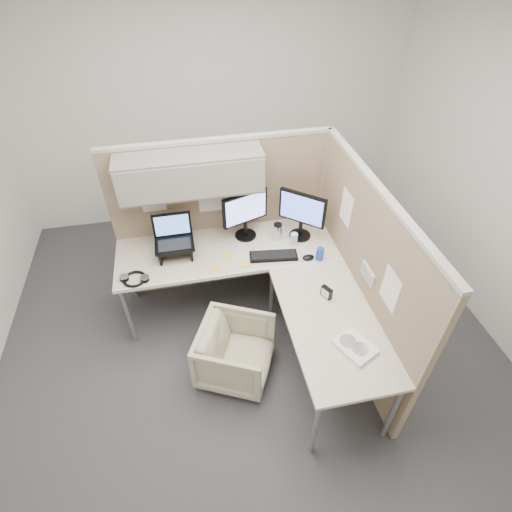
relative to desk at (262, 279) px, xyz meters
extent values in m
plane|color=#36353A|center=(-0.12, -0.13, -0.69)|extent=(4.50, 4.50, 0.00)
cube|color=#927A60|center=(-0.22, 0.77, 0.11)|extent=(2.00, 0.05, 1.60)
cube|color=#A8A399|center=(-0.22, 0.77, 0.93)|extent=(2.00, 0.06, 0.03)
cube|color=slate|center=(-0.47, 0.62, 0.73)|extent=(1.20, 0.34, 0.34)
cube|color=gray|center=(-0.47, 0.45, 0.73)|extent=(1.18, 0.01, 0.30)
plane|color=white|center=(-0.82, 0.75, 0.46)|extent=(0.26, 0.00, 0.26)
plane|color=white|center=(-0.32, 0.75, 0.39)|extent=(0.26, 0.00, 0.26)
cube|color=#927A60|center=(0.78, -0.23, 0.11)|extent=(0.05, 2.00, 1.60)
cube|color=#A8A399|center=(0.78, -0.23, 0.93)|extent=(0.06, 2.00, 0.03)
cube|color=#A8A399|center=(0.78, 0.77, 0.11)|extent=(0.06, 0.06, 1.60)
cube|color=silver|center=(0.75, -0.38, 0.27)|extent=(0.02, 0.20, 0.12)
cube|color=gray|center=(0.73, -0.38, 0.27)|extent=(0.00, 0.16, 0.09)
plane|color=white|center=(0.75, 0.17, 0.51)|extent=(0.00, 0.26, 0.26)
plane|color=white|center=(0.75, -0.68, 0.41)|extent=(0.00, 0.26, 0.26)
cube|color=beige|center=(-0.22, 0.41, 0.03)|extent=(2.00, 0.68, 0.03)
cube|color=beige|center=(0.41, -0.58, 0.03)|extent=(0.68, 1.30, 0.03)
cube|color=white|center=(-0.22, 0.07, 0.03)|extent=(2.00, 0.02, 0.03)
cylinder|color=gray|center=(-1.17, 0.12, -0.34)|extent=(0.04, 0.04, 0.70)
cylinder|color=gray|center=(-1.17, 0.70, -0.34)|extent=(0.04, 0.04, 0.70)
cylinder|color=gray|center=(0.13, -1.18, -0.34)|extent=(0.04, 0.04, 0.70)
cylinder|color=gray|center=(0.71, -1.18, -0.34)|extent=(0.04, 0.04, 0.70)
cylinder|color=gray|center=(0.13, 0.12, -0.34)|extent=(0.04, 0.04, 0.70)
imported|color=beige|center=(-0.31, -0.39, -0.39)|extent=(0.73, 0.75, 0.59)
cylinder|color=black|center=(-0.03, 0.56, 0.05)|extent=(0.20, 0.20, 0.02)
cylinder|color=black|center=(-0.03, 0.56, 0.13)|extent=(0.04, 0.04, 0.15)
cube|color=black|center=(-0.03, 0.56, 0.36)|extent=(0.43, 0.18, 0.30)
cube|color=#869CE9|center=(-0.03, 0.54, 0.36)|extent=(0.38, 0.14, 0.26)
cylinder|color=black|center=(0.47, 0.45, 0.05)|extent=(0.20, 0.20, 0.02)
cylinder|color=black|center=(0.47, 0.45, 0.13)|extent=(0.04, 0.04, 0.15)
cube|color=black|center=(0.47, 0.45, 0.36)|extent=(0.36, 0.31, 0.30)
cube|color=#5670EA|center=(0.45, 0.44, 0.36)|extent=(0.31, 0.26, 0.26)
cube|color=black|center=(-0.69, 0.41, 0.15)|extent=(0.30, 0.24, 0.01)
cube|color=black|center=(-0.82, 0.41, 0.10)|extent=(0.02, 0.22, 0.12)
cube|color=black|center=(-0.56, 0.41, 0.10)|extent=(0.02, 0.22, 0.12)
cube|color=black|center=(-0.69, 0.41, 0.17)|extent=(0.34, 0.24, 0.02)
cube|color=black|center=(-0.69, 0.55, 0.29)|extent=(0.34, 0.06, 0.22)
cube|color=#598CF2|center=(-0.69, 0.54, 0.28)|extent=(0.30, 0.04, 0.18)
cube|color=black|center=(0.15, 0.21, 0.05)|extent=(0.44, 0.19, 0.02)
ellipsoid|color=black|center=(0.45, 0.13, 0.06)|extent=(0.11, 0.07, 0.04)
cylinder|color=silver|center=(0.25, 0.46, 0.12)|extent=(0.07, 0.07, 0.16)
cylinder|color=black|center=(0.25, 0.46, 0.20)|extent=(0.08, 0.08, 0.01)
cylinder|color=#1E3FA5|center=(0.54, 0.10, 0.10)|extent=(0.07, 0.07, 0.12)
cylinder|color=silver|center=(0.37, 0.35, 0.10)|extent=(0.07, 0.07, 0.12)
cube|color=yellow|center=(-0.24, 0.32, 0.05)|extent=(0.09, 0.09, 0.01)
cube|color=yellow|center=(-0.37, 0.17, 0.05)|extent=(0.08, 0.08, 0.01)
cube|color=yellow|center=(-0.11, 0.17, 0.05)|extent=(0.08, 0.08, 0.01)
torus|color=black|center=(-1.05, 0.17, 0.06)|extent=(0.24, 0.24, 0.02)
cylinder|color=black|center=(-1.13, 0.19, 0.06)|extent=(0.07, 0.07, 0.03)
cylinder|color=black|center=(-0.96, 0.14, 0.06)|extent=(0.07, 0.07, 0.03)
cube|color=white|center=(0.49, -0.85, 0.06)|extent=(0.30, 0.33, 0.03)
cylinder|color=silver|center=(0.51, -0.88, 0.07)|extent=(0.12, 0.12, 0.00)
cylinder|color=silver|center=(0.45, -0.80, 0.08)|extent=(0.12, 0.12, 0.00)
cube|color=black|center=(0.45, -0.33, 0.09)|extent=(0.08, 0.10, 0.10)
cube|color=white|center=(0.43, -0.34, 0.09)|extent=(0.04, 0.07, 0.07)
camera|label=1|loc=(-0.54, -2.35, 2.39)|focal=28.00mm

